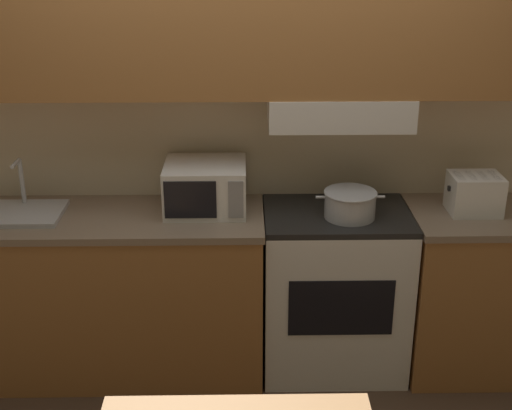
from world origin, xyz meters
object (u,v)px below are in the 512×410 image
sink_basin (18,212)px  toaster (475,194)px  microwave (206,187)px  stove_range (334,290)px  cooking_pot (350,203)px

sink_basin → toaster: bearing=0.1°
toaster → sink_basin: bearing=-179.9°
microwave → toaster: bearing=-2.8°
microwave → stove_range: bearing=-5.5°
stove_range → toaster: toaster is taller
stove_range → microwave: size_ratio=2.19×
microwave → sink_basin: (-0.94, -0.07, -0.10)m
stove_range → cooking_pot: (0.05, -0.06, 0.52)m
sink_basin → cooking_pot: bearing=-1.7°
stove_range → microwave: (-0.67, 0.06, 0.57)m
microwave → sink_basin: sink_basin is taller
stove_range → sink_basin: (-1.61, -0.01, 0.47)m
microwave → sink_basin: bearing=-175.6°
stove_range → toaster: size_ratio=3.39×
cooking_pot → microwave: bearing=170.4°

